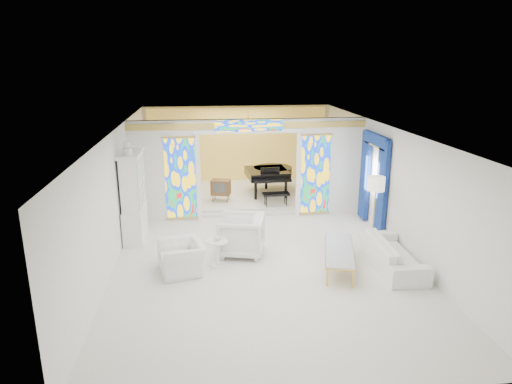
{
  "coord_description": "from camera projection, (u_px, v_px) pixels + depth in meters",
  "views": [
    {
      "loc": [
        -1.39,
        -11.25,
        4.64
      ],
      "look_at": [
        0.0,
        0.2,
        1.3
      ],
      "focal_mm": 32.0,
      "sensor_mm": 36.0,
      "label": 1
    }
  ],
  "objects": [
    {
      "name": "wall_front",
      "position": [
        312.0,
        307.0,
        6.04
      ],
      "size": [
        7.0,
        0.02,
        3.0
      ],
      "primitive_type": "cube",
      "color": "silver",
      "rests_on": "floor"
    },
    {
      "name": "stained_glass_right",
      "position": [
        315.0,
        175.0,
        13.86
      ],
      "size": [
        0.9,
        0.04,
        2.4
      ],
      "primitive_type": "cube",
      "color": "gold",
      "rests_on": "partition_wall"
    },
    {
      "name": "coffee_table",
      "position": [
        339.0,
        250.0,
        10.51
      ],
      "size": [
        1.17,
        2.18,
        0.47
      ],
      "rotation": [
        0.0,
        0.0,
        -0.27
      ],
      "color": "silver",
      "rests_on": "floor"
    },
    {
      "name": "ceiling",
      "position": [
        257.0,
        129.0,
        11.35
      ],
      "size": [
        7.0,
        12.0,
        0.02
      ],
      "primitive_type": "cube",
      "color": "white",
      "rests_on": "wall_back"
    },
    {
      "name": "gold_curtain_back",
      "position": [
        238.0,
        146.0,
        17.37
      ],
      "size": [
        6.7,
        0.1,
        2.9
      ],
      "primitive_type": "cube",
      "color": "#FFD458",
      "rests_on": "wall_back"
    },
    {
      "name": "grand_piano",
      "position": [
        270.0,
        173.0,
        15.82
      ],
      "size": [
        1.7,
        2.65,
        1.04
      ],
      "rotation": [
        0.0,
        0.0,
        0.06
      ],
      "color": "black",
      "rests_on": "alcove_platform"
    },
    {
      "name": "wall_back",
      "position": [
        238.0,
        145.0,
        17.49
      ],
      "size": [
        7.0,
        0.02,
        3.0
      ],
      "primitive_type": "cube",
      "color": "silver",
      "rests_on": "floor"
    },
    {
      "name": "armchair_right",
      "position": [
        241.0,
        235.0,
        11.23
      ],
      "size": [
        1.31,
        1.28,
        0.99
      ],
      "primitive_type": "imported",
      "rotation": [
        0.0,
        0.0,
        -1.8
      ],
      "color": "silver",
      "rests_on": "floor"
    },
    {
      "name": "tv_console",
      "position": [
        221.0,
        187.0,
        14.92
      ],
      "size": [
        0.7,
        0.55,
        0.71
      ],
      "rotation": [
        0.0,
        0.0,
        -0.25
      ],
      "color": "brown",
      "rests_on": "alcove_platform"
    },
    {
      "name": "alcove_platform",
      "position": [
        243.0,
        194.0,
        16.07
      ],
      "size": [
        6.8,
        3.8,
        0.18
      ],
      "primitive_type": "cube",
      "color": "silver",
      "rests_on": "floor"
    },
    {
      "name": "sofa",
      "position": [
        393.0,
        253.0,
        10.57
      ],
      "size": [
        0.98,
        2.32,
        0.67
      ],
      "primitive_type": "imported",
      "rotation": [
        0.0,
        0.0,
        1.53
      ],
      "color": "white",
      "rests_on": "floor"
    },
    {
      "name": "armchair_left",
      "position": [
        182.0,
        257.0,
        10.33
      ],
      "size": [
        1.16,
        1.26,
        0.7
      ],
      "primitive_type": "imported",
      "rotation": [
        0.0,
        0.0,
        -1.34
      ],
      "color": "white",
      "rests_on": "floor"
    },
    {
      "name": "partition_wall",
      "position": [
        249.0,
        164.0,
        13.63
      ],
      "size": [
        7.0,
        0.22,
        3.0
      ],
      "color": "silver",
      "rests_on": "floor"
    },
    {
      "name": "stained_glass_transom",
      "position": [
        249.0,
        126.0,
        13.2
      ],
      "size": [
        2.0,
        0.04,
        0.34
      ],
      "primitive_type": "cube",
      "color": "gold",
      "rests_on": "partition_wall"
    },
    {
      "name": "stained_glass_left",
      "position": [
        180.0,
        179.0,
        13.39
      ],
      "size": [
        0.9,
        0.04,
        2.4
      ],
      "primitive_type": "cube",
      "color": "gold",
      "rests_on": "partition_wall"
    },
    {
      "name": "chandelier",
      "position": [
        248.0,
        125.0,
        15.31
      ],
      "size": [
        0.48,
        0.48,
        0.3
      ],
      "primitive_type": "cylinder",
      "color": "gold",
      "rests_on": "ceiling"
    },
    {
      "name": "floor_lamp",
      "position": [
        376.0,
        187.0,
        11.56
      ],
      "size": [
        0.59,
        0.59,
        1.81
      ],
      "rotation": [
        0.0,
        0.0,
        -0.43
      ],
      "color": "gold",
      "rests_on": "floor"
    },
    {
      "name": "wall_left",
      "position": [
        118.0,
        191.0,
        11.36
      ],
      "size": [
        0.02,
        12.0,
        3.0
      ],
      "primitive_type": "cube",
      "color": "silver",
      "rests_on": "floor"
    },
    {
      "name": "china_cabinet",
      "position": [
        134.0,
        197.0,
        12.05
      ],
      "size": [
        0.56,
        1.46,
        2.72
      ],
      "color": "white",
      "rests_on": "floor"
    },
    {
      "name": "blue_drapes",
      "position": [
        374.0,
        174.0,
        12.81
      ],
      "size": [
        0.14,
        1.85,
        2.65
      ],
      "color": "navy",
      "rests_on": "wall_right"
    },
    {
      "name": "side_table",
      "position": [
        218.0,
        249.0,
        10.61
      ],
      "size": [
        0.64,
        0.64,
        0.64
      ],
      "rotation": [
        0.0,
        0.0,
        -0.3
      ],
      "color": "white",
      "rests_on": "floor"
    },
    {
      "name": "vase",
      "position": [
        217.0,
        237.0,
        10.52
      ],
      "size": [
        0.21,
        0.21,
        0.17
      ],
      "primitive_type": "imported",
      "rotation": [
        0.0,
        0.0,
        -0.42
      ],
      "color": "white",
      "rests_on": "side_table"
    },
    {
      "name": "floor",
      "position": [
        257.0,
        241.0,
        12.18
      ],
      "size": [
        12.0,
        12.0,
        0.0
      ],
      "primitive_type": "plane",
      "color": "silver",
      "rests_on": "ground"
    },
    {
      "name": "wall_right",
      "position": [
        387.0,
        183.0,
        12.17
      ],
      "size": [
        0.02,
        12.0,
        3.0
      ],
      "primitive_type": "cube",
      "color": "silver",
      "rests_on": "floor"
    }
  ]
}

